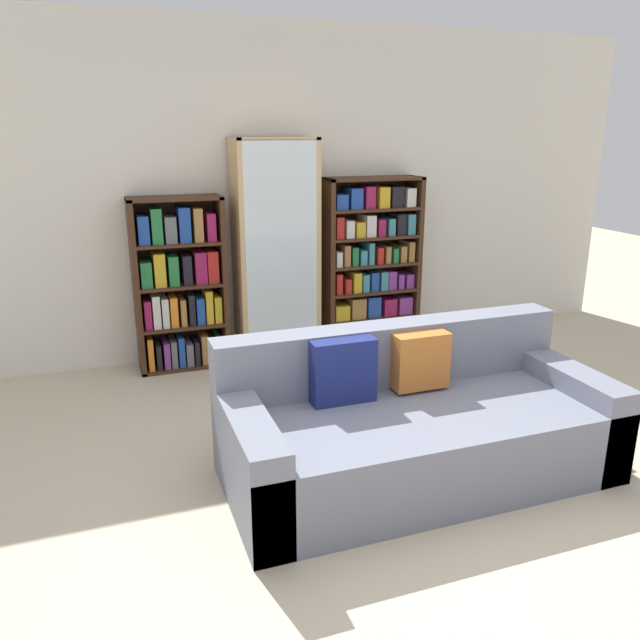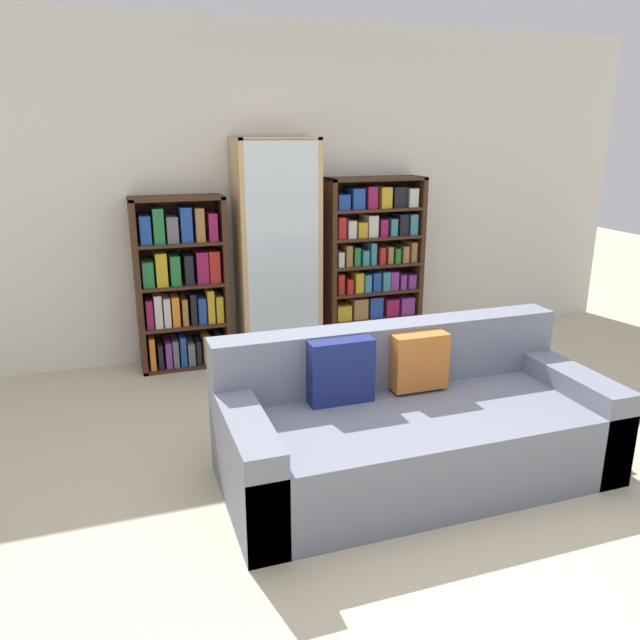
# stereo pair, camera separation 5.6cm
# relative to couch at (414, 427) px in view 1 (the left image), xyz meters

# --- Properties ---
(ground_plane) EXTENTS (16.00, 16.00, 0.00)m
(ground_plane) POSITION_rel_couch_xyz_m (-0.19, -0.40, -0.28)
(ground_plane) COLOR beige
(wall_back) EXTENTS (6.87, 0.06, 2.70)m
(wall_back) POSITION_rel_couch_xyz_m (-0.19, 2.33, 1.07)
(wall_back) COLOR silver
(wall_back) RESTS_ON ground
(couch) EXTENTS (2.12, 0.94, 0.79)m
(couch) POSITION_rel_couch_xyz_m (0.00, 0.00, 0.00)
(couch) COLOR slate
(couch) RESTS_ON ground
(bookshelf_left) EXTENTS (0.71, 0.32, 1.37)m
(bookshelf_left) POSITION_rel_couch_xyz_m (-0.98, 2.13, 0.39)
(bookshelf_left) COLOR #3D2314
(bookshelf_left) RESTS_ON ground
(display_cabinet) EXTENTS (0.67, 0.36, 1.81)m
(display_cabinet) POSITION_rel_couch_xyz_m (-0.19, 2.11, 0.62)
(display_cabinet) COLOR tan
(display_cabinet) RESTS_ON ground
(bookshelf_right) EXTENTS (0.86, 0.32, 1.48)m
(bookshelf_right) POSITION_rel_couch_xyz_m (0.67, 2.13, 0.44)
(bookshelf_right) COLOR #3D2314
(bookshelf_right) RESTS_ON ground
(wine_bottle) EXTENTS (0.08, 0.08, 0.40)m
(wine_bottle) POSITION_rel_couch_xyz_m (0.23, 0.72, -0.11)
(wine_bottle) COLOR black
(wine_bottle) RESTS_ON ground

